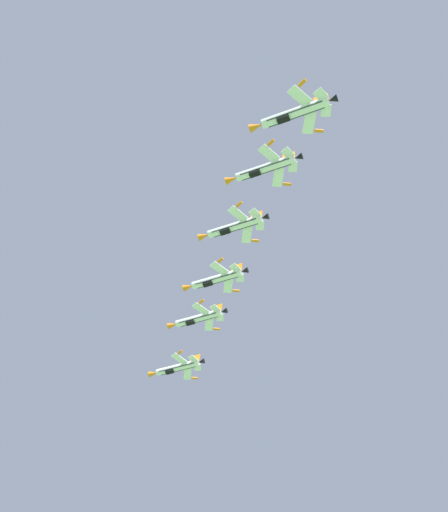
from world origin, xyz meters
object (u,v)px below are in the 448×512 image
(fighter_jet_lead, at_px, (177,368))
(fighter_jet_right_wing, at_px, (216,279))
(fighter_jet_left_outer, at_px, (234,227))
(fighter_jet_left_wing, at_px, (198,318))
(fighter_jet_right_outer, at_px, (264,169))
(fighter_jet_trail_slot, at_px, (293,113))

(fighter_jet_lead, relative_size, fighter_jet_right_wing, 1.00)
(fighter_jet_lead, xyz_separation_m, fighter_jet_left_outer, (-0.45, -48.97, 3.52))
(fighter_jet_left_wing, bearing_deg, fighter_jet_left_outer, -141.58)
(fighter_jet_right_outer, bearing_deg, fighter_jet_left_outer, 44.25)
(fighter_jet_right_wing, bearing_deg, fighter_jet_right_outer, -139.15)
(fighter_jet_right_outer, bearing_deg, fighter_jet_right_wing, 40.85)
(fighter_jet_lead, xyz_separation_m, fighter_jet_left_wing, (0.66, -17.32, 3.39))
(fighter_jet_trail_slot, bearing_deg, fighter_jet_left_outer, 41.31)
(fighter_jet_left_outer, height_order, fighter_jet_trail_slot, fighter_jet_left_outer)
(fighter_jet_lead, height_order, fighter_jet_right_outer, fighter_jet_right_outer)
(fighter_jet_left_wing, distance_m, fighter_jet_left_outer, 31.67)
(fighter_jet_left_wing, height_order, fighter_jet_right_outer, fighter_jet_right_outer)
(fighter_jet_lead, distance_m, fighter_jet_right_wing, 33.56)
(fighter_jet_left_outer, distance_m, fighter_jet_trail_slot, 31.54)
(fighter_jet_lead, bearing_deg, fighter_jet_right_wing, -138.95)
(fighter_jet_lead, xyz_separation_m, fighter_jet_trail_slot, (0.04, -80.32, 0.12))
(fighter_jet_left_outer, bearing_deg, fighter_jet_right_outer, -135.75)
(fighter_jet_left_wing, bearing_deg, fighter_jet_lead, 42.58)
(fighter_jet_right_wing, bearing_deg, fighter_jet_lead, 41.05)
(fighter_jet_lead, relative_size, fighter_jet_left_wing, 1.00)
(fighter_jet_left_wing, distance_m, fighter_jet_right_outer, 47.44)
(fighter_jet_lead, bearing_deg, fighter_jet_left_wing, -137.42)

